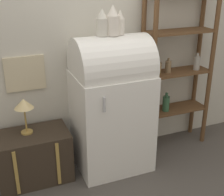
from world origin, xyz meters
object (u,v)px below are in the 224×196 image
Objects in this scene: vase_left at (102,23)px; vase_center at (113,21)px; suitcase_trunk at (34,156)px; refrigerator at (112,103)px; vase_right at (120,23)px; desk_lamp at (24,106)px.

vase_left is 0.10m from vase_center.
vase_center reaches higher than suitcase_trunk.
refrigerator is 5.06× the size of vase_center.
vase_right is (0.08, 0.01, -0.02)m from vase_center.
vase_left is 1.08× the size of vase_right.
desk_lamp is (-0.83, 0.10, -0.72)m from vase_center.
vase_left reaches higher than suitcase_trunk.
vase_center reaches higher than refrigerator.
desk_lamp is at bearing 173.21° from vase_center.
vase_left is 0.69× the size of desk_lamp.
suitcase_trunk is 2.87× the size of vase_left.
desk_lamp reaches higher than suitcase_trunk.
suitcase_trunk is at bearing -49.47° from desk_lamp.
vase_right is at bearing 7.39° from vase_center.
suitcase_trunk is 3.10× the size of vase_right.
refrigerator is at bearing -179.81° from vase_right.
vase_right is at bearing -3.30° from vase_left.
refrigerator is at bearing 134.13° from vase_center.
refrigerator is 6.18× the size of vase_right.
vase_center is (0.09, -0.02, 0.01)m from vase_left.
vase_left is at bearing -6.16° from desk_lamp.
vase_center is 1.22× the size of vase_right.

